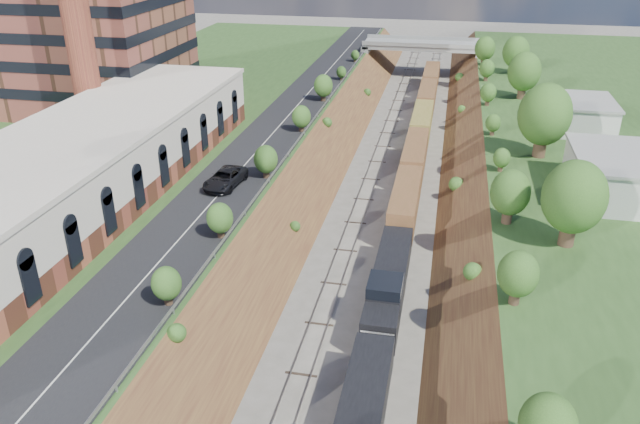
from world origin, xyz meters
TOP-DOWN VIEW (x-y plane):
  - platform_left at (-33.00, 60.00)m, footprint 44.00×180.00m
  - embankment_left at (-11.00, 60.00)m, footprint 10.00×180.00m
  - embankment_right at (11.00, 60.00)m, footprint 10.00×180.00m
  - rail_left_track at (-2.60, 60.00)m, footprint 1.58×180.00m
  - rail_right_track at (2.60, 60.00)m, footprint 1.58×180.00m
  - road at (-15.50, 60.00)m, footprint 8.00×180.00m
  - guardrail at (-11.40, 59.80)m, footprint 0.10×171.00m
  - commercial_building at (-28.00, 38.00)m, footprint 14.30×62.30m
  - overpass at (0.00, 122.00)m, footprint 24.50×8.30m
  - white_building_near at (23.50, 52.00)m, footprint 9.00×12.00m
  - white_building_far at (23.00, 74.00)m, footprint 8.00×10.00m
  - tree_right_large at (17.00, 40.00)m, footprint 5.25×5.25m
  - tree_left_crest at (-11.80, 20.00)m, footprint 2.45×2.45m
  - freight_train at (2.60, 57.81)m, footprint 2.73×125.28m
  - suv at (-15.54, 45.95)m, footprint 3.42×6.43m

SIDE VIEW (x-z plane):
  - embankment_left at x=-11.00m, z-range -5.00..5.00m
  - embankment_right at x=11.00m, z-range -5.00..5.00m
  - rail_left_track at x=-2.60m, z-range 0.00..0.18m
  - rail_right_track at x=2.60m, z-range 0.00..0.18m
  - freight_train at x=2.60m, z-range 0.12..4.67m
  - platform_left at x=-33.00m, z-range 0.00..5.00m
  - overpass at x=0.00m, z-range 1.22..8.62m
  - road at x=-15.50m, z-range 5.00..5.10m
  - guardrail at x=-11.40m, z-range 5.20..5.90m
  - suv at x=-15.54m, z-range 5.10..6.82m
  - white_building_far at x=23.00m, z-range 5.00..8.60m
  - white_building_near at x=23.50m, z-range 5.00..9.00m
  - tree_left_crest at x=-11.80m, z-range 5.26..8.82m
  - commercial_building at x=-28.00m, z-range 5.01..12.01m
  - tree_right_large at x=17.00m, z-range 5.58..13.19m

